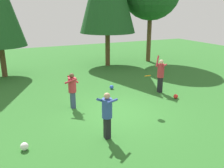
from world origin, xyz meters
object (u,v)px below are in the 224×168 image
at_px(ball_blue, 112,87).
at_px(ball_red, 176,96).
at_px(person_bystander, 72,88).
at_px(frisbee, 148,76).
at_px(person_thrower, 161,73).
at_px(ball_white, 24,146).
at_px(person_catcher, 107,112).

bearing_deg(ball_blue, ball_red, -50.63).
relative_size(person_bystander, frisbee, 5.20).
bearing_deg(ball_red, person_thrower, 97.03).
bearing_deg(ball_white, person_bystander, 48.50).
xyz_separation_m(frisbee, ball_white, (-5.15, -1.11, -1.39)).
relative_size(person_catcher, ball_white, 6.43).
relative_size(person_thrower, ball_red, 8.66).
height_order(frisbee, ball_white, frisbee).
distance_m(person_bystander, ball_white, 3.61).
xyz_separation_m(person_thrower, person_catcher, (-4.42, -3.16, -0.08)).
distance_m(frisbee, ball_blue, 3.50).
relative_size(person_bystander, ball_blue, 7.16).
relative_size(person_catcher, ball_red, 7.33).
xyz_separation_m(ball_white, ball_red, (7.18, 1.64, -0.02)).
distance_m(person_thrower, person_bystander, 4.71).
bearing_deg(ball_blue, person_bystander, -147.75).
height_order(person_thrower, ball_white, person_thrower).
height_order(person_catcher, frisbee, person_catcher).
bearing_deg(ball_white, person_catcher, -8.75).
bearing_deg(person_bystander, person_thrower, 29.93).
height_order(ball_white, ball_red, ball_white).
height_order(frisbee, ball_red, frisbee).
relative_size(frisbee, ball_red, 1.37).
height_order(person_thrower, frisbee, person_thrower).
relative_size(ball_white, ball_blue, 1.15).
bearing_deg(person_thrower, ball_blue, -78.18).
distance_m(ball_red, ball_blue, 3.46).
height_order(person_bystander, frisbee, person_bystander).
bearing_deg(person_thrower, ball_red, 55.86).
xyz_separation_m(person_catcher, ball_red, (4.56, 2.04, -0.85)).
distance_m(person_thrower, ball_white, 7.62).
xyz_separation_m(person_thrower, ball_blue, (-2.05, 1.55, -0.93)).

